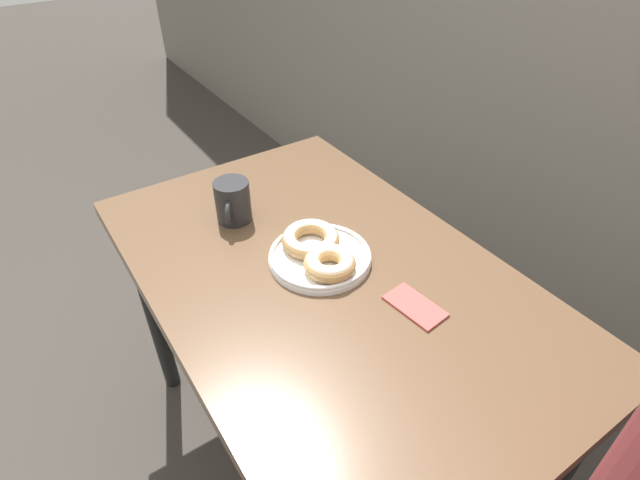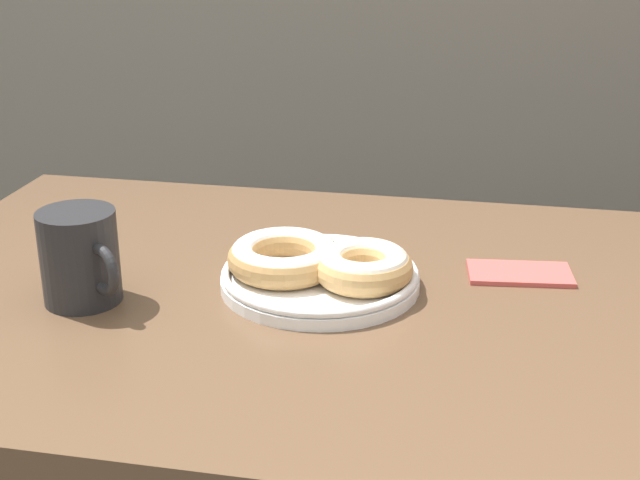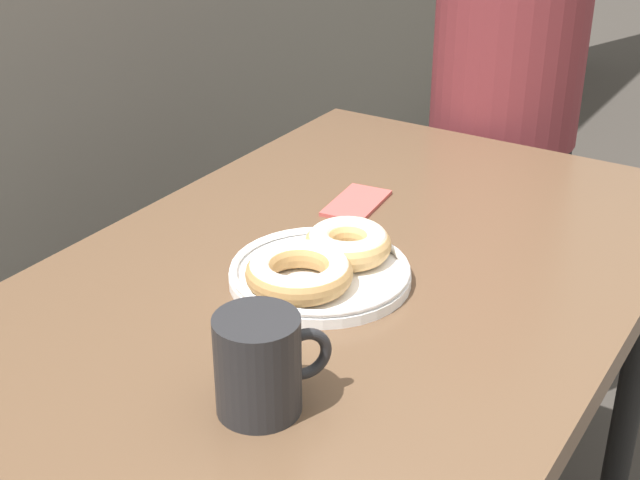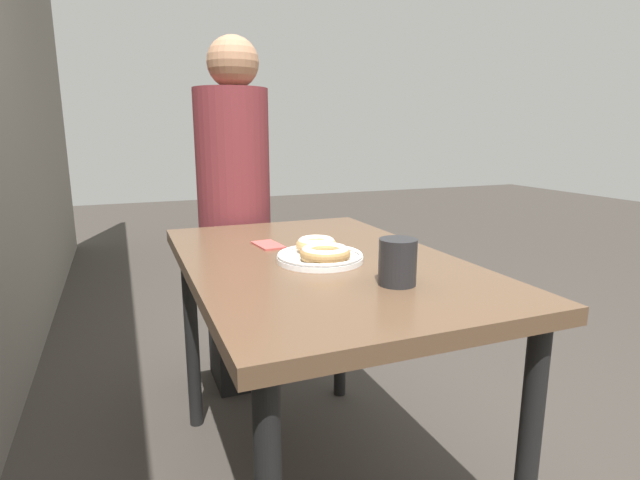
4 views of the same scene
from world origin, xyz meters
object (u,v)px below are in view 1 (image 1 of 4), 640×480
object	(u,v)px
donut_plate	(319,252)
napkin	(415,306)
coffee_mug	(233,201)
dining_table	(325,300)

from	to	relation	value
donut_plate	napkin	world-z (taller)	donut_plate
coffee_mug	dining_table	bearing A→B (deg)	14.73
napkin	coffee_mug	bearing A→B (deg)	-160.87
dining_table	coffee_mug	bearing A→B (deg)	-165.27
dining_table	donut_plate	size ratio (longest dim) A/B	4.56
coffee_mug	napkin	size ratio (longest dim) A/B	0.85
dining_table	coffee_mug	distance (m)	0.34
dining_table	napkin	world-z (taller)	napkin
coffee_mug	napkin	xyz separation A→B (m)	(0.49, 0.17, -0.05)
dining_table	napkin	bearing A→B (deg)	25.45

